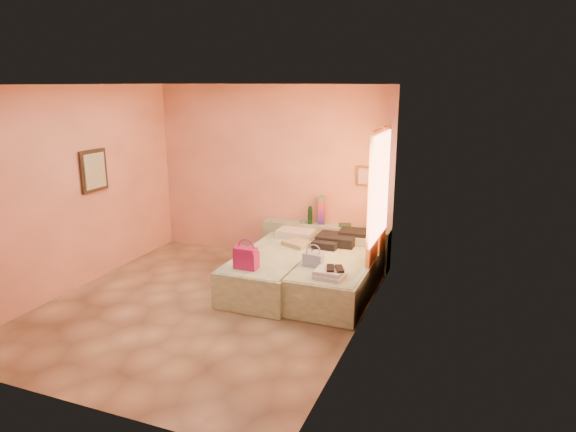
{
  "coord_description": "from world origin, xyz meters",
  "views": [
    {
      "loc": [
        3.26,
        -5.34,
        2.83
      ],
      "look_at": [
        0.84,
        0.85,
        1.09
      ],
      "focal_mm": 32.0,
      "sensor_mm": 36.0,
      "label": 1
    }
  ],
  "objects_px": {
    "bed_right": "(338,276)",
    "blue_handbag": "(313,260)",
    "green_book": "(345,225)",
    "towel_stack": "(330,274)",
    "headboard_ledge": "(325,245)",
    "flower_vase": "(373,223)",
    "bed_left": "(275,270)",
    "magenta_handbag": "(246,258)",
    "water_bottle": "(310,216)"
  },
  "relations": [
    {
      "from": "bed_left",
      "to": "towel_stack",
      "type": "relative_size",
      "value": 5.71
    },
    {
      "from": "green_book",
      "to": "flower_vase",
      "type": "xyz_separation_m",
      "value": [
        0.46,
        -0.11,
        0.11
      ]
    },
    {
      "from": "water_bottle",
      "to": "green_book",
      "type": "height_order",
      "value": "water_bottle"
    },
    {
      "from": "bed_left",
      "to": "green_book",
      "type": "xyz_separation_m",
      "value": [
        0.68,
        1.19,
        0.42
      ]
    },
    {
      "from": "water_bottle",
      "to": "magenta_handbag",
      "type": "distance_m",
      "value": 1.83
    },
    {
      "from": "bed_left",
      "to": "water_bottle",
      "type": "relative_size",
      "value": 7.28
    },
    {
      "from": "magenta_handbag",
      "to": "towel_stack",
      "type": "bearing_deg",
      "value": 4.61
    },
    {
      "from": "bed_left",
      "to": "towel_stack",
      "type": "bearing_deg",
      "value": -33.1
    },
    {
      "from": "bed_right",
      "to": "flower_vase",
      "type": "xyz_separation_m",
      "value": [
        0.24,
        1.0,
        0.52
      ]
    },
    {
      "from": "bed_left",
      "to": "towel_stack",
      "type": "height_order",
      "value": "towel_stack"
    },
    {
      "from": "bed_right",
      "to": "magenta_handbag",
      "type": "relative_size",
      "value": 6.58
    },
    {
      "from": "water_bottle",
      "to": "towel_stack",
      "type": "relative_size",
      "value": 0.78
    },
    {
      "from": "headboard_ledge",
      "to": "bed_left",
      "type": "xyz_separation_m",
      "value": [
        -0.38,
        -1.13,
        -0.08
      ]
    },
    {
      "from": "headboard_ledge",
      "to": "water_bottle",
      "type": "distance_m",
      "value": 0.52
    },
    {
      "from": "headboard_ledge",
      "to": "flower_vase",
      "type": "bearing_deg",
      "value": -3.63
    },
    {
      "from": "headboard_ledge",
      "to": "magenta_handbag",
      "type": "height_order",
      "value": "magenta_handbag"
    },
    {
      "from": "magenta_handbag",
      "to": "water_bottle",
      "type": "bearing_deg",
      "value": 83.58
    },
    {
      "from": "bed_left",
      "to": "blue_handbag",
      "type": "relative_size",
      "value": 7.51
    },
    {
      "from": "green_book",
      "to": "blue_handbag",
      "type": "xyz_separation_m",
      "value": [
        -0.01,
        -1.51,
        -0.08
      ]
    },
    {
      "from": "headboard_ledge",
      "to": "water_bottle",
      "type": "xyz_separation_m",
      "value": [
        -0.24,
        -0.02,
        0.46
      ]
    },
    {
      "from": "headboard_ledge",
      "to": "towel_stack",
      "type": "distance_m",
      "value": 1.89
    },
    {
      "from": "blue_handbag",
      "to": "green_book",
      "type": "bearing_deg",
      "value": 95.22
    },
    {
      "from": "water_bottle",
      "to": "bed_left",
      "type": "bearing_deg",
      "value": -96.81
    },
    {
      "from": "water_bottle",
      "to": "flower_vase",
      "type": "height_order",
      "value": "water_bottle"
    },
    {
      "from": "green_book",
      "to": "flower_vase",
      "type": "bearing_deg",
      "value": -31.95
    },
    {
      "from": "bed_right",
      "to": "magenta_handbag",
      "type": "xyz_separation_m",
      "value": [
        -1.01,
        -0.78,
        0.39
      ]
    },
    {
      "from": "bed_right",
      "to": "blue_handbag",
      "type": "bearing_deg",
      "value": -120.64
    },
    {
      "from": "green_book",
      "to": "blue_handbag",
      "type": "distance_m",
      "value": 1.51
    },
    {
      "from": "bed_left",
      "to": "flower_vase",
      "type": "height_order",
      "value": "flower_vase"
    },
    {
      "from": "headboard_ledge",
      "to": "magenta_handbag",
      "type": "bearing_deg",
      "value": -104.84
    },
    {
      "from": "blue_handbag",
      "to": "water_bottle",
      "type": "bearing_deg",
      "value": 116.29
    },
    {
      "from": "bed_left",
      "to": "blue_handbag",
      "type": "height_order",
      "value": "blue_handbag"
    },
    {
      "from": "blue_handbag",
      "to": "flower_vase",
      "type": "bearing_deg",
      "value": 77.13
    },
    {
      "from": "water_bottle",
      "to": "magenta_handbag",
      "type": "height_order",
      "value": "water_bottle"
    },
    {
      "from": "magenta_handbag",
      "to": "bed_left",
      "type": "bearing_deg",
      "value": 82.28
    },
    {
      "from": "headboard_ledge",
      "to": "flower_vase",
      "type": "distance_m",
      "value": 0.89
    },
    {
      "from": "bed_left",
      "to": "water_bottle",
      "type": "height_order",
      "value": "water_bottle"
    },
    {
      "from": "green_book",
      "to": "towel_stack",
      "type": "height_order",
      "value": "green_book"
    },
    {
      "from": "blue_handbag",
      "to": "bed_left",
      "type": "bearing_deg",
      "value": 160.2
    },
    {
      "from": "bed_left",
      "to": "bed_right",
      "type": "bearing_deg",
      "value": 4.74
    },
    {
      "from": "headboard_ledge",
      "to": "flower_vase",
      "type": "relative_size",
      "value": 8.27
    },
    {
      "from": "green_book",
      "to": "towel_stack",
      "type": "relative_size",
      "value": 0.54
    },
    {
      "from": "headboard_ledge",
      "to": "green_book",
      "type": "xyz_separation_m",
      "value": [
        0.31,
        0.06,
        0.34
      ]
    },
    {
      "from": "bed_right",
      "to": "towel_stack",
      "type": "height_order",
      "value": "towel_stack"
    },
    {
      "from": "headboard_ledge",
      "to": "bed_right",
      "type": "height_order",
      "value": "headboard_ledge"
    },
    {
      "from": "magenta_handbag",
      "to": "blue_handbag",
      "type": "bearing_deg",
      "value": 27.53
    },
    {
      "from": "water_bottle",
      "to": "green_book",
      "type": "bearing_deg",
      "value": 8.68
    },
    {
      "from": "magenta_handbag",
      "to": "flower_vase",
      "type": "bearing_deg",
      "value": 56.23
    },
    {
      "from": "water_bottle",
      "to": "headboard_ledge",
      "type": "bearing_deg",
      "value": 5.2
    },
    {
      "from": "green_book",
      "to": "blue_handbag",
      "type": "bearing_deg",
      "value": -108.97
    }
  ]
}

